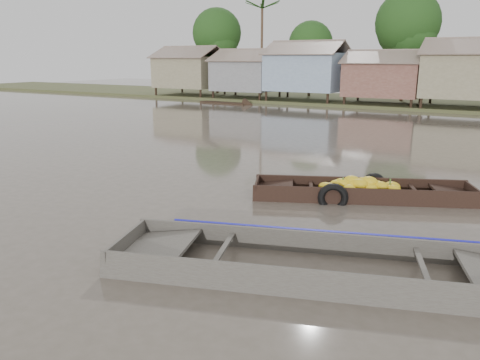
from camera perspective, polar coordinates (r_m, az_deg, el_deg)
The scene contains 3 objects.
ground at distance 11.85m, azimuth 2.06°, elevation -4.62°, with size 120.00×120.00×0.00m, color #524B3F.
banana_boat at distance 13.87m, azimuth 14.24°, elevation -1.34°, with size 6.28×3.79×0.88m.
viewer_boat at distance 9.01m, azimuth 9.66°, elevation -10.81°, with size 8.07×4.29×0.63m.
Camera 1 is at (5.15, -9.92, 3.92)m, focal length 35.00 mm.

